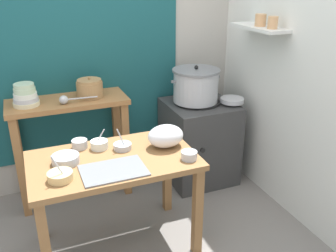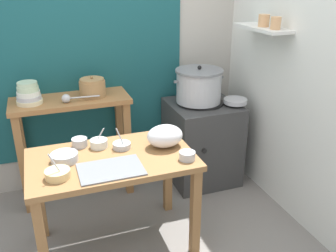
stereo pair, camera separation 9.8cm
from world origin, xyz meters
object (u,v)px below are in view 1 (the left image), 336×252
prep_table (114,173)px  clay_pot (90,88)px  steamer_pot (196,85)px  wide_pan (232,100)px  back_shelf_table (70,125)px  prep_bowl_3 (123,146)px  prep_bowl_4 (80,144)px  ladle (65,100)px  plastic_bag (166,136)px  prep_bowl_1 (60,176)px  serving_tray (113,170)px  prep_bowl_5 (189,155)px  prep_bowl_0 (99,144)px  bowl_stack_enamel (25,96)px  stove_block (199,141)px  prep_bowl_2 (66,159)px

prep_table → clay_pot: bearing=88.5°
steamer_pot → wide_pan: size_ratio=2.23×
back_shelf_table → prep_bowl_3: bearing=-68.8°
prep_bowl_4 → prep_table: bearing=-53.6°
clay_pot → ladle: size_ratio=0.72×
plastic_bag → prep_bowl_1: size_ratio=1.47×
serving_tray → prep_bowl_5: prep_bowl_5 is taller
back_shelf_table → plastic_bag: back_shelf_table is taller
prep_bowl_1 → prep_bowl_4: bearing=65.2°
serving_tray → plastic_bag: (0.43, 0.21, 0.07)m
prep_bowl_0 → prep_bowl_3: 0.16m
bowl_stack_enamel → prep_bowl_3: 0.91m
steamer_pot → prep_bowl_1: (-1.30, -0.83, -0.18)m
serving_tray → stove_block: bearing=39.2°
wide_pan → prep_bowl_0: (-1.28, -0.35, -0.05)m
stove_block → back_shelf_table: bearing=173.5°
ladle → wide_pan: 1.44m
steamer_pot → prep_bowl_3: steamer_pot is taller
ladle → back_shelf_table: bearing=76.3°
back_shelf_table → bowl_stack_enamel: 0.43m
steamer_pot → ladle: 1.13m
clay_pot → prep_bowl_1: (-0.38, -0.94, -0.23)m
serving_tray → prep_bowl_5: bearing=-3.7°
prep_table → ladle: bearing=105.6°
prep_table → prep_bowl_4: bearing=126.4°
prep_bowl_3 → prep_bowl_5: 0.48m
steamer_pot → prep_bowl_1: bearing=-147.2°
serving_tray → clay_pot: bearing=86.4°
prep_bowl_3 → plastic_bag: bearing=-13.5°
stove_block → prep_bowl_5: size_ratio=7.27×
wide_pan → prep_bowl_4: (-1.41, -0.29, -0.05)m
back_shelf_table → wide_pan: back_shelf_table is taller
ladle → prep_bowl_0: size_ratio=2.14×
bowl_stack_enamel → prep_bowl_5: 1.37m
clay_pot → prep_bowl_5: 1.11m
prep_bowl_1 → prep_bowl_4: 0.43m
prep_bowl_1 → prep_bowl_5: (0.82, -0.05, 0.00)m
stove_block → prep_bowl_4: size_ratio=7.12×
ladle → prep_bowl_1: ladle is taller
prep_table → ladle: (-0.19, 0.69, 0.33)m
ladle → prep_bowl_4: ladle is taller
prep_bowl_2 → prep_bowl_5: bearing=-18.3°
bowl_stack_enamel → prep_bowl_0: (0.43, -0.59, -0.23)m
prep_bowl_0 → prep_table: bearing=-74.1°
prep_table → prep_bowl_2: (-0.30, 0.05, 0.14)m
prep_bowl_0 → prep_bowl_3: prep_bowl_3 is taller
bowl_stack_enamel → prep_bowl_3: bowl_stack_enamel is taller
prep_table → prep_bowl_5: (0.46, -0.20, 0.14)m
plastic_bag → prep_bowl_2: plastic_bag is taller
prep_bowl_3 → wide_pan: bearing=20.4°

